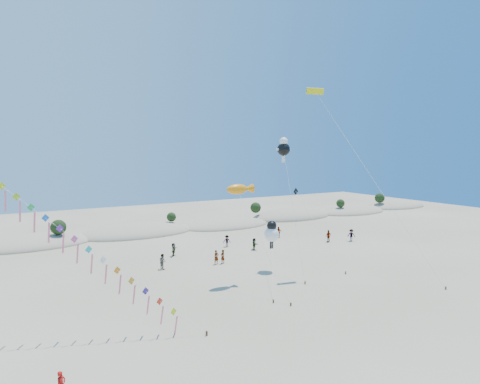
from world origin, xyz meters
name	(u,v)px	position (x,y,z in m)	size (l,w,h in m)	color
ground	(325,351)	(0.00, 0.00, 0.00)	(160.00, 160.00, 0.00)	gray
dune_ridge	(144,232)	(1.06, 45.14, 0.11)	(145.30, 11.49, 5.57)	tan
kite_train	(26,205)	(-16.89, 12.66, 9.58)	(20.78, 12.46, 18.44)	#3F2D1E
fish_kite	(240,189)	(2.62, 15.89, 9.55)	(3.00, 8.96, 10.10)	#3F2D1E
cartoon_kite_low	(272,233)	(7.47, 17.20, 4.33)	(6.38, 9.21, 5.68)	#3F2D1E
cartoon_kite_high	(284,148)	(10.18, 18.81, 13.82)	(3.57, 8.18, 15.08)	#3F2D1E
parafoil_kite	(318,96)	(12.21, 15.25, 19.51)	(7.56, 12.74, 20.44)	#3F2D1E
dark_kite	(308,211)	(14.11, 18.98, 6.03)	(1.13, 9.98, 8.76)	#3F2D1E
beachgoers	(255,244)	(10.86, 26.20, 0.86)	(30.57, 9.18, 1.80)	slate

